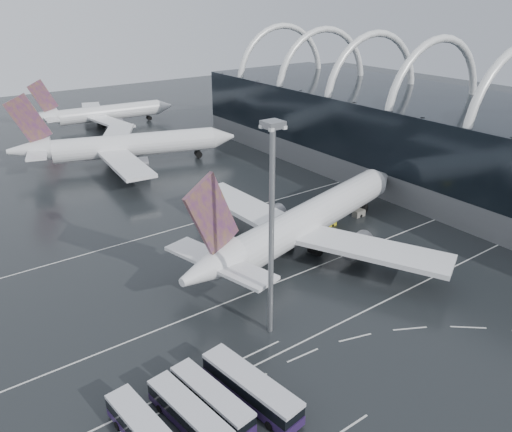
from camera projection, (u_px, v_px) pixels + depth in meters
ground at (332, 316)px, 73.11m from camera, size 420.00×420.00×0.00m
terminal at (467, 145)px, 116.29m from camera, size 42.00×160.00×34.90m
lane_marking_near at (342, 322)px, 71.63m from camera, size 120.00×0.25×0.01m
lane_marking_mid at (281, 281)px, 81.96m from camera, size 120.00×0.25×0.01m
lane_marking_far at (196, 223)px, 102.63m from camera, size 120.00×0.25×0.01m
bus_bay_line_north at (188, 385)px, 60.24m from camera, size 28.00×0.25×0.01m
airliner_main at (305, 222)px, 90.55m from camera, size 61.63×53.25×21.07m
airliner_gate_b at (124, 146)px, 134.97m from camera, size 58.93×52.29×20.86m
airliner_gate_c at (103, 114)px, 174.81m from camera, size 50.04×46.02×17.82m
bus_row_near_b at (189, 414)px, 53.89m from camera, size 4.28×12.54×3.03m
bus_row_near_c at (211, 398)px, 56.04m from camera, size 4.22×12.33×2.98m
bus_row_near_d at (251, 388)px, 57.22m from camera, size 5.02×14.20×3.42m
floodlight_mast at (272, 208)px, 62.29m from camera, size 2.28×2.28×29.74m
gse_cart_belly_a at (331, 223)px, 101.25m from camera, size 2.02×1.19×1.10m
gse_cart_belly_b at (317, 208)px, 108.19m from camera, size 1.90×1.12×1.03m
gse_cart_belly_d at (359, 213)px, 105.42m from camera, size 2.52×1.49×1.38m
gse_cart_belly_e at (298, 219)px, 102.89m from camera, size 2.14×1.27×1.17m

